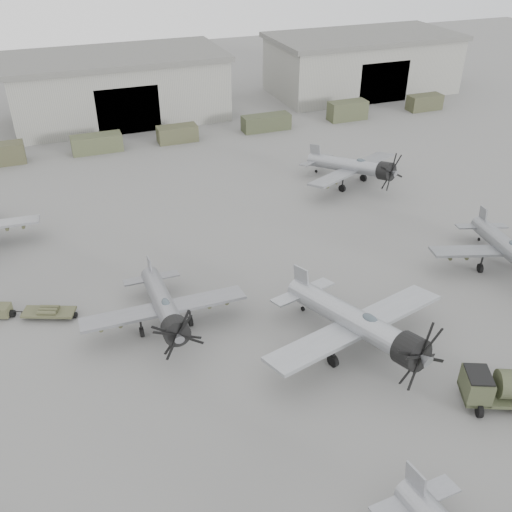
% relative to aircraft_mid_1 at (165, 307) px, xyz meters
% --- Properties ---
extents(ground, '(220.00, 220.00, 0.00)m').
position_rel_aircraft_mid_1_xyz_m(ground, '(4.93, -13.38, -2.11)').
color(ground, slate).
rests_on(ground, ground).
extents(hangar_center, '(29.00, 14.80, 8.70)m').
position_rel_aircraft_mid_1_xyz_m(hangar_center, '(4.93, 48.58, 2.26)').
color(hangar_center, gray).
rests_on(hangar_center, ground).
extents(hangar_right, '(29.00, 14.80, 8.70)m').
position_rel_aircraft_mid_1_xyz_m(hangar_right, '(42.93, 48.58, 2.26)').
color(hangar_right, gray).
rests_on(hangar_right, ground).
extents(support_truck_3, '(6.00, 2.20, 2.10)m').
position_rel_aircraft_mid_1_xyz_m(support_truck_3, '(-0.02, 36.62, -1.06)').
color(support_truck_3, '#444A30').
rests_on(support_truck_3, ground).
extents(support_truck_4, '(5.01, 2.20, 2.01)m').
position_rel_aircraft_mid_1_xyz_m(support_truck_4, '(9.95, 36.62, -1.10)').
color(support_truck_4, '#42442C').
rests_on(support_truck_4, ground).
extents(support_truck_5, '(6.45, 2.20, 2.03)m').
position_rel_aircraft_mid_1_xyz_m(support_truck_5, '(22.02, 36.62, -1.09)').
color(support_truck_5, '#393F29').
rests_on(support_truck_5, ground).
extents(support_truck_6, '(5.41, 2.20, 2.58)m').
position_rel_aircraft_mid_1_xyz_m(support_truck_6, '(34.17, 36.62, -0.82)').
color(support_truck_6, '#40442D').
rests_on(support_truck_6, ground).
extents(support_truck_7, '(5.06, 2.20, 2.17)m').
position_rel_aircraft_mid_1_xyz_m(support_truck_7, '(46.85, 36.62, -1.03)').
color(support_truck_7, '#3D3F29').
rests_on(support_truck_7, ground).
extents(aircraft_mid_1, '(11.53, 10.37, 4.64)m').
position_rel_aircraft_mid_1_xyz_m(aircraft_mid_1, '(0.00, 0.00, 0.00)').
color(aircraft_mid_1, gray).
rests_on(aircraft_mid_1, ground).
extents(aircraft_mid_2, '(13.90, 12.52, 5.53)m').
position_rel_aircraft_mid_1_xyz_m(aircraft_mid_2, '(11.41, -6.91, 0.41)').
color(aircraft_mid_2, '#9FA2A7').
rests_on(aircraft_mid_2, ground).
extents(aircraft_mid_3, '(12.03, 10.83, 4.83)m').
position_rel_aircraft_mid_1_xyz_m(aircraft_mid_3, '(27.48, -2.26, 0.09)').
color(aircraft_mid_3, gray).
rests_on(aircraft_mid_3, ground).
extents(aircraft_far_1, '(12.08, 10.95, 4.94)m').
position_rel_aircraft_mid_1_xyz_m(aircraft_far_1, '(24.24, 16.73, 0.14)').
color(aircraft_far_1, gray).
rests_on(aircraft_far_1, ground).
extents(tug_trailer, '(6.48, 3.59, 1.31)m').
position_rel_aircraft_mid_1_xyz_m(tug_trailer, '(-9.82, 5.53, -1.62)').
color(tug_trailer, '#494B31').
rests_on(tug_trailer, ground).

